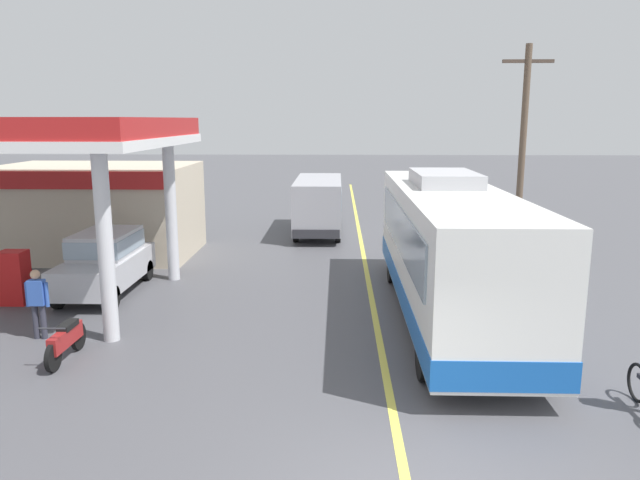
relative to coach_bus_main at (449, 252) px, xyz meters
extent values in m
plane|color=#4C4C51|center=(-1.86, 12.03, -1.72)|extent=(120.00, 120.00, 0.00)
cube|color=#D8CC4C|center=(-1.86, 7.03, -1.72)|extent=(0.16, 50.00, 0.01)
cube|color=white|center=(0.00, 0.01, 0.16)|extent=(2.50, 11.00, 2.90)
cube|color=#1959B2|center=(0.00, 0.01, -0.94)|extent=(2.54, 11.04, 0.56)
cube|color=#8C9EAD|center=(0.00, -5.43, 0.71)|extent=(2.30, 0.10, 1.40)
cube|color=#8C9EAD|center=(-1.27, 0.01, 0.61)|extent=(0.06, 9.35, 1.10)
cube|color=#8C9EAD|center=(1.27, 0.01, 0.61)|extent=(0.06, 9.35, 1.10)
cube|color=white|center=(0.00, -5.42, 1.41)|extent=(1.75, 0.08, 0.32)
cube|color=#B2B2B7|center=(0.00, 1.01, 1.79)|extent=(1.60, 2.80, 0.36)
cylinder|color=black|center=(-1.10, -3.89, -1.22)|extent=(0.30, 1.00, 1.00)
cylinder|color=black|center=(1.10, -3.89, -1.22)|extent=(0.30, 1.00, 1.00)
cylinder|color=black|center=(-1.10, 3.31, -1.22)|extent=(0.30, 1.00, 1.00)
cylinder|color=black|center=(1.10, 3.31, -1.22)|extent=(0.30, 1.00, 1.00)
cube|color=white|center=(-11.80, 0.74, 2.76)|extent=(9.10, 7.10, 0.24)
cylinder|color=silver|center=(-8.10, -1.96, 0.58)|extent=(0.36, 0.36, 4.60)
cylinder|color=silver|center=(-8.10, 3.44, 0.58)|extent=(0.36, 0.36, 4.60)
cube|color=red|center=(-11.80, 0.74, -0.97)|extent=(0.70, 0.60, 1.50)
cube|color=beige|center=(-11.80, 6.94, -0.02)|extent=(7.00, 4.40, 3.40)
cube|color=#B21E1E|center=(-11.80, 4.70, 1.33)|extent=(6.30, 0.10, 0.60)
cube|color=#B2B2B7|center=(-9.68, 1.84, -1.00)|extent=(1.70, 4.20, 0.80)
cube|color=#B2B2B7|center=(-9.68, 2.04, -0.25)|extent=(1.50, 2.31, 0.70)
cube|color=#8C9EAD|center=(-9.68, 2.04, -0.25)|extent=(1.53, 2.35, 0.49)
cylinder|color=black|center=(-10.43, 0.34, -1.40)|extent=(0.20, 0.64, 0.64)
cylinder|color=black|center=(-8.93, 0.34, -1.40)|extent=(0.20, 0.64, 0.64)
cylinder|color=black|center=(-10.43, 3.34, -1.40)|extent=(0.20, 0.64, 0.64)
cylinder|color=black|center=(-8.93, 3.34, -1.40)|extent=(0.20, 0.64, 0.64)
cube|color=#A5A5AD|center=(-3.71, 11.52, -0.33)|extent=(2.00, 6.00, 2.10)
cube|color=#8C9EAD|center=(-3.71, 11.52, 0.07)|extent=(2.04, 5.10, 0.80)
cube|color=#2D2D33|center=(-3.71, 8.47, -1.18)|extent=(1.90, 0.16, 0.36)
cylinder|color=black|center=(-4.59, 9.52, -1.34)|extent=(0.22, 0.76, 0.76)
cylinder|color=black|center=(-2.83, 9.52, -1.34)|extent=(0.22, 0.76, 0.76)
cylinder|color=black|center=(-4.59, 13.52, -1.34)|extent=(0.22, 0.76, 0.76)
cylinder|color=black|center=(-2.83, 13.52, -1.34)|extent=(0.22, 0.76, 0.76)
torus|color=black|center=(2.62, -4.74, -1.36)|extent=(0.06, 0.72, 0.72)
cylinder|color=black|center=(-8.63, -3.76, -1.42)|extent=(0.10, 0.60, 0.60)
cylinder|color=black|center=(-8.63, -2.56, -1.42)|extent=(0.10, 0.60, 0.60)
cube|color=maroon|center=(-8.63, -3.16, -1.22)|extent=(0.20, 1.30, 0.36)
cube|color=black|center=(-8.63, -3.01, -1.00)|extent=(0.24, 0.60, 0.12)
cylinder|color=#2D2D33|center=(-8.63, -3.71, -0.82)|extent=(0.55, 0.04, 0.04)
cylinder|color=#33333F|center=(-9.90, -1.92, -1.31)|extent=(0.14, 0.14, 0.82)
cylinder|color=#33333F|center=(-9.72, -1.92, -1.31)|extent=(0.14, 0.14, 0.82)
cube|color=#3359B2|center=(-9.81, -1.92, -0.60)|extent=(0.36, 0.22, 0.60)
sphere|color=tan|center=(-9.81, -1.92, -0.17)|extent=(0.22, 0.22, 0.22)
cylinder|color=#3359B2|center=(-10.04, -1.92, -0.65)|extent=(0.09, 0.09, 0.58)
cylinder|color=#3359B2|center=(-9.58, -1.92, -0.65)|extent=(0.09, 0.09, 0.58)
cylinder|color=brown|center=(3.85, 7.12, 2.11)|extent=(0.24, 0.24, 7.66)
cube|color=#4C3D33|center=(3.85, 7.12, 5.35)|extent=(1.80, 0.12, 0.12)
camera|label=1|loc=(-2.85, -15.04, 3.34)|focal=33.60mm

